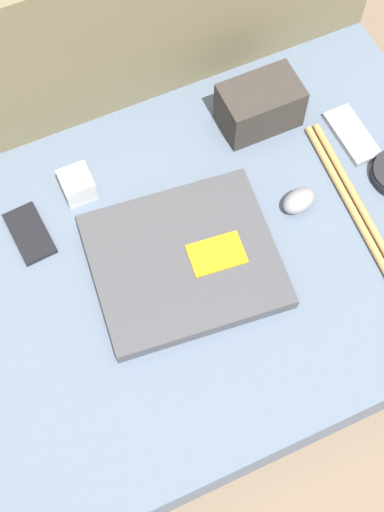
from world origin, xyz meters
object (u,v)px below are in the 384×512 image
at_px(laptop, 184,260).
at_px(charger_brick, 77,185).
at_px(computer_mouse, 299,201).
at_px(phone_silver, 352,135).
at_px(camera_pouch, 260,105).
at_px(phone_black, 30,233).

distance_m(laptop, charger_brick, 0.23).
xyz_separation_m(computer_mouse, charger_brick, (-0.33, 0.18, 0.01)).
relative_size(phone_silver, camera_pouch, 0.88).
height_order(laptop, camera_pouch, camera_pouch).
bearing_deg(phone_black, laptop, -40.07).
xyz_separation_m(laptop, charger_brick, (-0.11, 0.20, 0.01)).
relative_size(computer_mouse, charger_brick, 1.29).
distance_m(phone_black, charger_brick, 0.12).
distance_m(laptop, phone_black, 0.27).
relative_size(laptop, phone_silver, 2.66).
bearing_deg(computer_mouse, phone_silver, 17.27).
distance_m(laptop, computer_mouse, 0.22).
bearing_deg(phone_silver, camera_pouch, 142.39).
bearing_deg(camera_pouch, phone_black, -173.55).
xyz_separation_m(laptop, camera_pouch, (0.24, 0.21, 0.03)).
bearing_deg(phone_silver, laptop, -165.67).
relative_size(computer_mouse, camera_pouch, 0.50).
height_order(laptop, phone_black, laptop).
height_order(computer_mouse, camera_pouch, camera_pouch).
distance_m(computer_mouse, charger_brick, 0.38).
distance_m(computer_mouse, camera_pouch, 0.19).
relative_size(phone_black, camera_pouch, 0.78).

